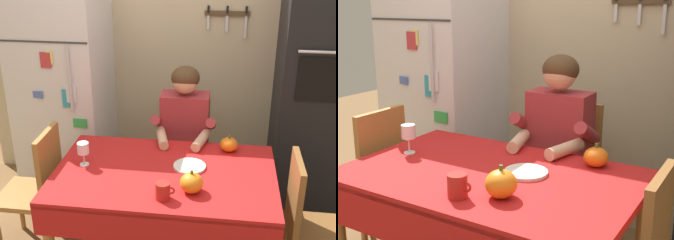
{
  "view_description": "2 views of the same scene",
  "coord_description": "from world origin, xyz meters",
  "views": [
    {
      "loc": [
        0.35,
        -2.3,
        2.15
      ],
      "look_at": [
        0.01,
        0.21,
        1.05
      ],
      "focal_mm": 47.04,
      "sensor_mm": 36.0,
      "label": 1
    },
    {
      "loc": [
        1.09,
        -1.57,
        1.53
      ],
      "look_at": [
        -0.02,
        0.28,
        0.96
      ],
      "focal_mm": 47.87,
      "sensor_mm": 36.0,
      "label": 2
    }
  ],
  "objects": [
    {
      "name": "back_wall_assembly",
      "position": [
        0.05,
        1.35,
        1.3
      ],
      "size": [
        3.7,
        0.13,
        2.6
      ],
      "color": "#BCAD89",
      "rests_on": "ground"
    },
    {
      "name": "refrigerator",
      "position": [
        -0.95,
        0.96,
        0.9
      ],
      "size": [
        0.68,
        0.71,
        1.8
      ],
      "color": "silver",
      "rests_on": "ground"
    },
    {
      "name": "dining_table",
      "position": [
        0.0,
        0.08,
        0.66
      ],
      "size": [
        1.4,
        0.9,
        0.74
      ],
      "color": "#9E6B33",
      "rests_on": "ground"
    },
    {
      "name": "chair_behind_person",
      "position": [
        0.06,
        0.87,
        0.51
      ],
      "size": [
        0.4,
        0.4,
        0.93
      ],
      "color": "#9E6B33",
      "rests_on": "ground"
    },
    {
      "name": "seated_person",
      "position": [
        0.06,
        0.68,
        0.74
      ],
      "size": [
        0.47,
        0.55,
        1.25
      ],
      "color": "#38384C",
      "rests_on": "ground"
    },
    {
      "name": "chair_left_side",
      "position": [
        -0.9,
        0.17,
        0.51
      ],
      "size": [
        0.4,
        0.4,
        0.93
      ],
      "color": "#9E6B33",
      "rests_on": "ground"
    },
    {
      "name": "coffee_mug",
      "position": [
        0.04,
        -0.2,
        0.79
      ],
      "size": [
        0.11,
        0.09,
        0.1
      ],
      "color": "#B2231E",
      "rests_on": "dining_table"
    },
    {
      "name": "wine_glass",
      "position": [
        -0.53,
        0.11,
        0.85
      ],
      "size": [
        0.07,
        0.07,
        0.16
      ],
      "color": "white",
      "rests_on": "dining_table"
    },
    {
      "name": "pumpkin_large",
      "position": [
        0.4,
        0.44,
        0.79
      ],
      "size": [
        0.12,
        0.12,
        0.12
      ],
      "color": "orange",
      "rests_on": "dining_table"
    },
    {
      "name": "pumpkin_medium",
      "position": [
        0.19,
        -0.11,
        0.8
      ],
      "size": [
        0.14,
        0.14,
        0.14
      ],
      "color": "orange",
      "rests_on": "dining_table"
    },
    {
      "name": "serving_tray",
      "position": [
        0.15,
        0.17,
        0.75
      ],
      "size": [
        0.21,
        0.21,
        0.02
      ],
      "primitive_type": "cylinder",
      "color": "silver",
      "rests_on": "dining_table"
    }
  ]
}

